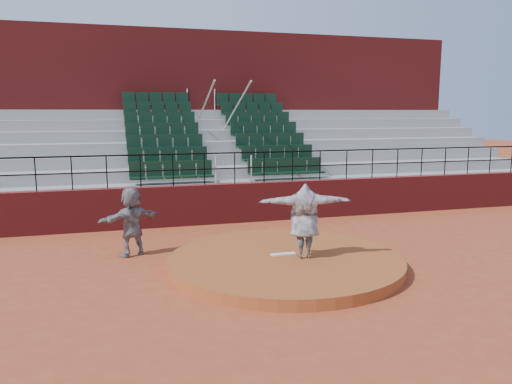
# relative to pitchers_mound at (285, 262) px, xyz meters

# --- Properties ---
(ground) EXTENTS (90.00, 90.00, 0.00)m
(ground) POSITION_rel_pitchers_mound_xyz_m (0.00, 0.00, -0.12)
(ground) COLOR #A44325
(ground) RESTS_ON ground
(pitchers_mound) EXTENTS (5.50, 5.50, 0.25)m
(pitchers_mound) POSITION_rel_pitchers_mound_xyz_m (0.00, 0.00, 0.00)
(pitchers_mound) COLOR #9F4E23
(pitchers_mound) RESTS_ON ground
(pitching_rubber) EXTENTS (0.60, 0.15, 0.03)m
(pitching_rubber) POSITION_rel_pitchers_mound_xyz_m (0.00, 0.15, 0.14)
(pitching_rubber) COLOR white
(pitching_rubber) RESTS_ON pitchers_mound
(boundary_wall) EXTENTS (24.00, 0.30, 1.30)m
(boundary_wall) POSITION_rel_pitchers_mound_xyz_m (0.00, 5.00, 0.53)
(boundary_wall) COLOR maroon
(boundary_wall) RESTS_ON ground
(wall_railing) EXTENTS (24.04, 0.05, 1.03)m
(wall_railing) POSITION_rel_pitchers_mound_xyz_m (0.00, 5.00, 1.90)
(wall_railing) COLOR black
(wall_railing) RESTS_ON boundary_wall
(seating_deck) EXTENTS (24.00, 5.97, 4.63)m
(seating_deck) POSITION_rel_pitchers_mound_xyz_m (0.00, 8.65, 1.31)
(seating_deck) COLOR gray
(seating_deck) RESTS_ON ground
(press_box_facade) EXTENTS (24.00, 3.00, 7.10)m
(press_box_facade) POSITION_rel_pitchers_mound_xyz_m (0.00, 12.60, 3.43)
(press_box_facade) COLOR maroon
(press_box_facade) RESTS_ON ground
(pitcher) EXTENTS (2.22, 1.00, 1.75)m
(pitcher) POSITION_rel_pitchers_mound_xyz_m (0.39, -0.20, 1.00)
(pitcher) COLOR black
(pitcher) RESTS_ON pitchers_mound
(fielder) EXTENTS (1.70, 1.15, 1.76)m
(fielder) POSITION_rel_pitchers_mound_xyz_m (-3.42, 1.99, 0.76)
(fielder) COLOR black
(fielder) RESTS_ON ground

